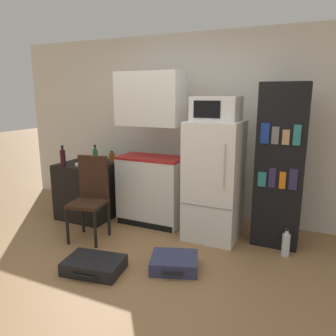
# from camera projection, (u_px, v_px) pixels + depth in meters

# --- Properties ---
(ground_plane) EXTENTS (24.00, 24.00, 0.00)m
(ground_plane) POSITION_uv_depth(u_px,v_px,m) (120.00, 275.00, 3.25)
(ground_plane) COLOR olive
(wall_back) EXTENTS (6.40, 0.10, 2.58)m
(wall_back) POSITION_uv_depth(u_px,v_px,m) (206.00, 128.00, 4.65)
(wall_back) COLOR silver
(wall_back) RESTS_ON ground_plane
(side_table) EXTENTS (0.74, 0.76, 0.79)m
(side_table) POSITION_uv_depth(u_px,v_px,m) (90.00, 189.00, 4.78)
(side_table) COLOR black
(side_table) RESTS_ON ground_plane
(kitchen_hutch) EXTENTS (0.89, 0.48, 2.04)m
(kitchen_hutch) POSITION_uv_depth(u_px,v_px,m) (151.00, 156.00, 4.40)
(kitchen_hutch) COLOR silver
(kitchen_hutch) RESTS_ON ground_plane
(refrigerator) EXTENTS (0.63, 0.66, 1.45)m
(refrigerator) POSITION_uv_depth(u_px,v_px,m) (214.00, 180.00, 4.00)
(refrigerator) COLOR white
(refrigerator) RESTS_ON ground_plane
(microwave) EXTENTS (0.54, 0.42, 0.28)m
(microwave) POSITION_uv_depth(u_px,v_px,m) (216.00, 109.00, 3.81)
(microwave) COLOR silver
(microwave) RESTS_ON refrigerator
(bookshelf) EXTENTS (0.52, 0.39, 1.89)m
(bookshelf) POSITION_uv_depth(u_px,v_px,m) (280.00, 166.00, 3.76)
(bookshelf) COLOR black
(bookshelf) RESTS_ON ground_plane
(bottle_green_tall) EXTENTS (0.07, 0.07, 0.30)m
(bottle_green_tall) POSITION_uv_depth(u_px,v_px,m) (95.00, 158.00, 4.37)
(bottle_green_tall) COLOR #1E6028
(bottle_green_tall) RESTS_ON side_table
(bottle_wine_dark) EXTENTS (0.07, 0.07, 0.29)m
(bottle_wine_dark) POSITION_uv_depth(u_px,v_px,m) (63.00, 157.00, 4.44)
(bottle_wine_dark) COLOR black
(bottle_wine_dark) RESTS_ON side_table
(bottle_amber_beer) EXTENTS (0.09, 0.09, 0.15)m
(bottle_amber_beer) POSITION_uv_depth(u_px,v_px,m) (112.00, 157.00, 4.77)
(bottle_amber_beer) COLOR brown
(bottle_amber_beer) RESTS_ON side_table
(bowl) EXTENTS (0.13, 0.13, 0.03)m
(bowl) POSITION_uv_depth(u_px,v_px,m) (80.00, 165.00, 4.49)
(bowl) COLOR silver
(bowl) RESTS_ON side_table
(chair) EXTENTS (0.46, 0.47, 1.02)m
(chair) POSITION_uv_depth(u_px,v_px,m) (91.00, 191.00, 4.01)
(chair) COLOR black
(chair) RESTS_ON ground_plane
(suitcase_large_flat) EXTENTS (0.63, 0.48, 0.13)m
(suitcase_large_flat) POSITION_uv_depth(u_px,v_px,m) (94.00, 265.00, 3.31)
(suitcase_large_flat) COLOR black
(suitcase_large_flat) RESTS_ON ground_plane
(suitcase_small_flat) EXTENTS (0.58, 0.53, 0.13)m
(suitcase_small_flat) POSITION_uv_depth(u_px,v_px,m) (174.00, 263.00, 3.35)
(suitcase_small_flat) COLOR navy
(suitcase_small_flat) RESTS_ON ground_plane
(water_bottle_front) EXTENTS (0.09, 0.09, 0.33)m
(water_bottle_front) POSITION_uv_depth(u_px,v_px,m) (286.00, 244.00, 3.61)
(water_bottle_front) COLOR silver
(water_bottle_front) RESTS_ON ground_plane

